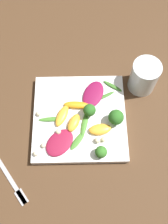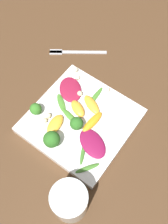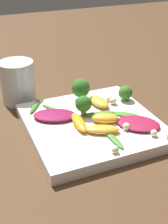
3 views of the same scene
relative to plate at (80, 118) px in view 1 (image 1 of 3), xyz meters
name	(u,v)px [view 1 (image 1 of 3)]	position (x,y,z in m)	size (l,w,h in m)	color
ground_plane	(80,119)	(0.00, 0.00, -0.01)	(2.40, 2.40, 0.00)	#4C331E
plate	(80,118)	(0.00, 0.00, 0.00)	(0.27, 0.27, 0.02)	white
drinking_glass	(144,77)	(-0.19, -0.11, 0.04)	(0.08, 0.08, 0.10)	silver
fork	(11,181)	(0.19, 0.18, -0.01)	(0.12, 0.16, 0.01)	#B2B2B7
radicchio_leaf_0	(93,94)	(-0.04, -0.07, 0.02)	(0.09, 0.11, 0.01)	maroon
radicchio_leaf_1	(60,143)	(0.06, 0.08, 0.02)	(0.10, 0.11, 0.01)	maroon
orange_segment_0	(62,115)	(0.05, 0.00, 0.02)	(0.05, 0.07, 0.01)	#FCAD33
orange_segment_1	(100,129)	(-0.06, 0.04, 0.02)	(0.07, 0.04, 0.02)	#FCAD33
orange_segment_2	(74,123)	(0.02, 0.02, 0.02)	(0.05, 0.06, 0.02)	#FCAD33
orange_segment_3	(77,105)	(0.01, -0.03, 0.02)	(0.08, 0.03, 0.02)	orange
broccoli_floret_0	(101,152)	(-0.06, 0.11, 0.03)	(0.03, 0.03, 0.04)	#7A9E51
broccoli_floret_1	(116,117)	(-0.10, 0.02, 0.04)	(0.04, 0.04, 0.05)	#7A9E51
broccoli_floret_2	(90,110)	(-0.03, -0.01, 0.04)	(0.04, 0.04, 0.05)	#84AD5B
arugula_sprig_0	(78,141)	(0.01, 0.07, 0.01)	(0.05, 0.06, 0.00)	#47842D
arugula_sprig_1	(105,96)	(-0.08, -0.06, 0.01)	(0.06, 0.04, 0.01)	#3D7528
arugula_sprig_2	(52,119)	(0.08, 0.01, 0.01)	(0.08, 0.02, 0.01)	#47842D
arugula_sprig_3	(85,123)	(-0.01, 0.02, 0.02)	(0.03, 0.08, 0.01)	#47842D
arugula_sprig_4	(113,86)	(-0.10, -0.10, 0.02)	(0.06, 0.05, 0.01)	#3D7528
macadamia_nut_0	(58,132)	(0.06, 0.05, 0.02)	(0.02, 0.02, 0.02)	beige
macadamia_nut_1	(36,153)	(0.12, 0.11, 0.02)	(0.01, 0.01, 0.01)	beige
macadamia_nut_2	(103,140)	(-0.06, 0.07, 0.02)	(0.01, 0.01, 0.01)	beige
macadamia_nut_3	(97,140)	(-0.05, 0.08, 0.02)	(0.02, 0.02, 0.02)	beige
macadamia_nut_4	(43,145)	(0.10, 0.09, 0.02)	(0.01, 0.01, 0.01)	beige
macadamia_nut_5	(38,113)	(0.12, -0.01, 0.02)	(0.01, 0.01, 0.01)	beige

